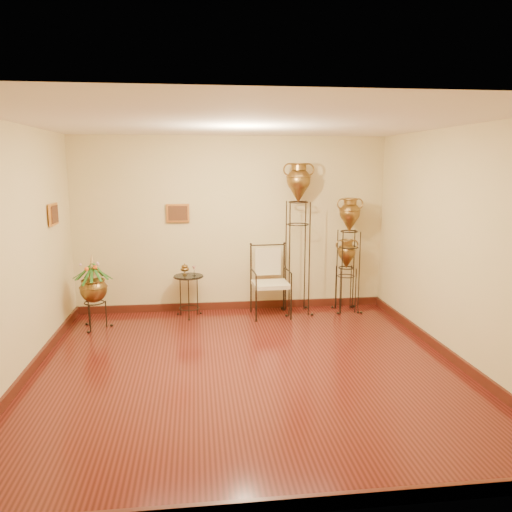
{
  "coord_description": "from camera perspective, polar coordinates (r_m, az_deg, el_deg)",
  "views": [
    {
      "loc": [
        -0.58,
        -5.48,
        2.35
      ],
      "look_at": [
        0.25,
        1.3,
        1.1
      ],
      "focal_mm": 35.0,
      "sensor_mm": 36.0,
      "label": 1
    }
  ],
  "objects": [
    {
      "name": "planter_urn",
      "position": [
        7.56,
        -18.1,
        -3.3
      ],
      "size": [
        0.77,
        0.77,
        1.13
      ],
      "rotation": [
        0.0,
        0.0,
        0.35
      ],
      "color": "black",
      "rests_on": "ground"
    },
    {
      "name": "armchair",
      "position": [
        7.79,
        1.68,
        -2.92
      ],
      "size": [
        0.65,
        0.61,
        1.12
      ],
      "rotation": [
        0.0,
        0.0,
        0.05
      ],
      "color": "black",
      "rests_on": "ground"
    },
    {
      "name": "amphora_short",
      "position": [
        8.18,
        10.25,
        -2.16
      ],
      "size": [
        0.45,
        0.45,
        1.2
      ],
      "rotation": [
        0.0,
        0.0,
        0.3
      ],
      "color": "black",
      "rests_on": "ground"
    },
    {
      "name": "ground",
      "position": [
        5.99,
        -0.89,
        -12.74
      ],
      "size": [
        5.0,
        5.0,
        0.0
      ],
      "primitive_type": "plane",
      "color": "#5D1B16",
      "rests_on": "ground"
    },
    {
      "name": "amphora_tall",
      "position": [
        7.87,
        4.79,
        2.16
      ],
      "size": [
        0.58,
        0.58,
        2.41
      ],
      "rotation": [
        0.0,
        0.0,
        0.27
      ],
      "color": "black",
      "rests_on": "ground"
    },
    {
      "name": "side_table",
      "position": [
        7.89,
        -7.69,
        -4.45
      ],
      "size": [
        0.57,
        0.57,
        0.83
      ],
      "rotation": [
        0.0,
        0.0,
        -0.31
      ],
      "color": "black",
      "rests_on": "ground"
    },
    {
      "name": "room_shell",
      "position": [
        5.55,
        -1.01,
        3.98
      ],
      "size": [
        5.02,
        5.02,
        2.81
      ],
      "color": "beige",
      "rests_on": "ground"
    },
    {
      "name": "amphora_mid",
      "position": [
        8.13,
        10.52,
        0.21
      ],
      "size": [
        0.42,
        0.42,
        1.86
      ],
      "rotation": [
        0.0,
        0.0,
        0.02
      ],
      "color": "black",
      "rests_on": "ground"
    }
  ]
}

